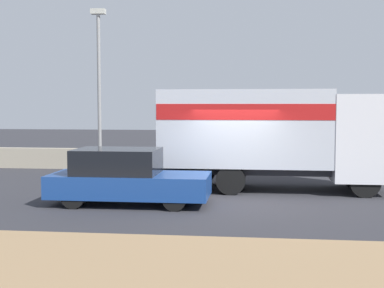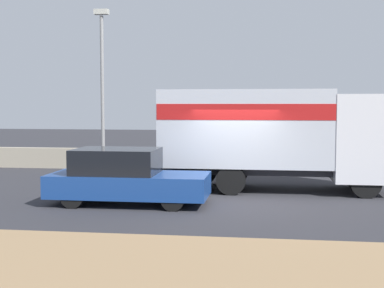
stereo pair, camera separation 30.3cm
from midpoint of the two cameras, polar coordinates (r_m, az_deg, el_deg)
name	(u,v)px [view 2 (the right image)]	position (r m, az deg, el deg)	size (l,w,h in m)	color
ground_plane	(233,202)	(14.61, 4.96, -6.21)	(80.00, 80.00, 0.00)	#2D2D33
dirt_shoulder_foreground	(205,282)	(8.18, 2.52, -14.52)	(60.00, 5.31, 0.04)	#937551
stone_wall_backdrop	(243,161)	(21.30, 5.91, -1.78)	(60.00, 0.35, 0.84)	#A39984
street_lamp	(102,77)	(21.39, -9.15, 7.04)	(0.56, 0.28, 6.34)	gray
box_truck	(272,131)	(16.61, 9.01, 1.43)	(6.89, 2.45, 3.09)	silver
car_hatchback	(125,177)	(14.29, -6.55, -3.54)	(4.20, 1.72, 1.48)	navy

